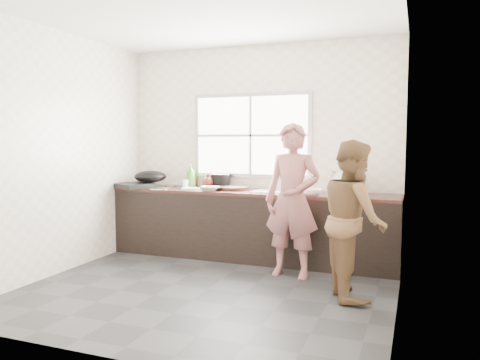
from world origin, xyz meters
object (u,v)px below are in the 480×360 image
at_px(cutting_board, 233,188).
at_px(black_pot, 220,181).
at_px(glass_jar, 185,184).
at_px(bowl_held, 298,192).
at_px(bottle_brown_short, 208,181).
at_px(wok, 150,177).
at_px(dish_rack, 349,183).
at_px(pot_lid_right, 170,185).
at_px(bottle_green, 191,176).
at_px(person_side, 354,219).
at_px(bowl_crabs, 312,193).
at_px(pot_lid_left, 159,188).
at_px(burner, 134,186).
at_px(bottle_brown_tall, 193,180).
at_px(plate_food, 191,188).
at_px(bowl_mince, 210,188).
at_px(woman, 292,205).

distance_m(cutting_board, black_pot, 0.28).
bearing_deg(glass_jar, bowl_held, -7.36).
xyz_separation_m(bottle_brown_short, wok, (-0.80, -0.12, 0.05)).
distance_m(dish_rack, pot_lid_right, 2.48).
bearing_deg(black_pot, bottle_green, -172.27).
relative_size(person_side, black_pot, 5.84).
distance_m(bowl_crabs, dish_rack, 0.46).
bearing_deg(person_side, pot_lid_right, 43.22).
distance_m(person_side, pot_lid_left, 2.69).
distance_m(glass_jar, burner, 0.69).
bearing_deg(pot_lid_left, bottle_green, 50.98).
bearing_deg(bottle_brown_tall, burner, -146.13).
distance_m(wok, dish_rack, 2.62).
xyz_separation_m(bowl_held, pot_lid_right, (-1.92, 0.44, -0.02)).
bearing_deg(bottle_brown_tall, dish_rack, -5.73).
relative_size(cutting_board, bottle_green, 1.32).
xyz_separation_m(bowl_held, wok, (-2.07, 0.18, 0.11)).
xyz_separation_m(bottle_brown_short, burner, (-0.94, -0.30, -0.06)).
height_order(person_side, cutting_board, person_side).
height_order(plate_food, bottle_brown_tall, bottle_brown_tall).
relative_size(plate_food, glass_jar, 2.23).
bearing_deg(bowl_held, bottle_green, 167.41).
bearing_deg(burner, plate_food, 8.25).
distance_m(bowl_mince, bottle_green, 0.54).
bearing_deg(glass_jar, pot_lid_left, -143.77).
bearing_deg(bowl_mince, bowl_held, -2.11).
bearing_deg(cutting_board, bowl_crabs, -12.86).
relative_size(plate_food, wok, 0.58).
distance_m(person_side, bowl_crabs, 0.99).
distance_m(bottle_brown_tall, wok, 0.58).
relative_size(black_pot, pot_lid_left, 0.95).
relative_size(person_side, bottle_brown_short, 7.93).
xyz_separation_m(bowl_mince, plate_food, (-0.31, 0.07, -0.02)).
relative_size(woman, pot_lid_left, 5.79).
xyz_separation_m(plate_food, bottle_green, (-0.12, 0.23, 0.15)).
distance_m(woman, black_pot, 1.40).
relative_size(person_side, bowl_crabs, 8.00).
height_order(bottle_green, bottle_brown_tall, bottle_green).
distance_m(person_side, bottle_brown_tall, 2.61).
relative_size(bowl_crabs, pot_lid_right, 0.81).
bearing_deg(woman, cutting_board, 152.02).
xyz_separation_m(plate_food, pot_lid_left, (-0.40, -0.11, -0.00)).
height_order(woman, plate_food, woman).
bearing_deg(cutting_board, bowl_mince, -134.59).
relative_size(glass_jar, wok, 0.26).
relative_size(glass_jar, pot_lid_right, 0.48).
height_order(cutting_board, wok, wok).
relative_size(bottle_brown_tall, pot_lid_left, 0.66).
bearing_deg(black_pot, glass_jar, -154.25).
relative_size(dish_rack, pot_lid_right, 1.63).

